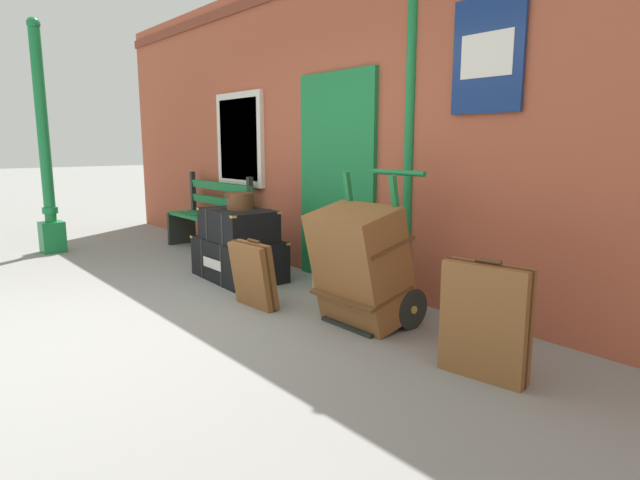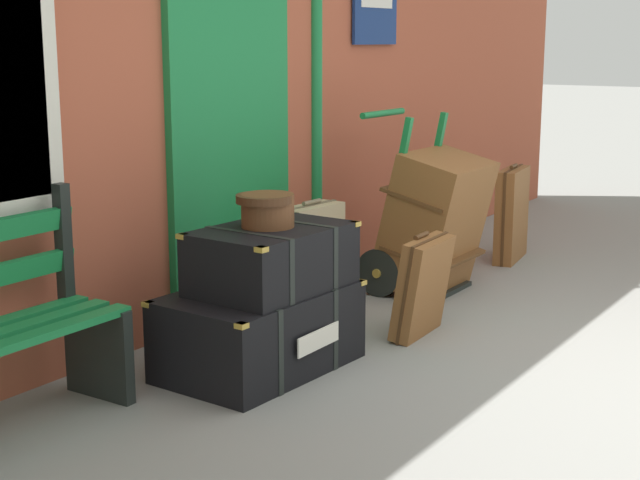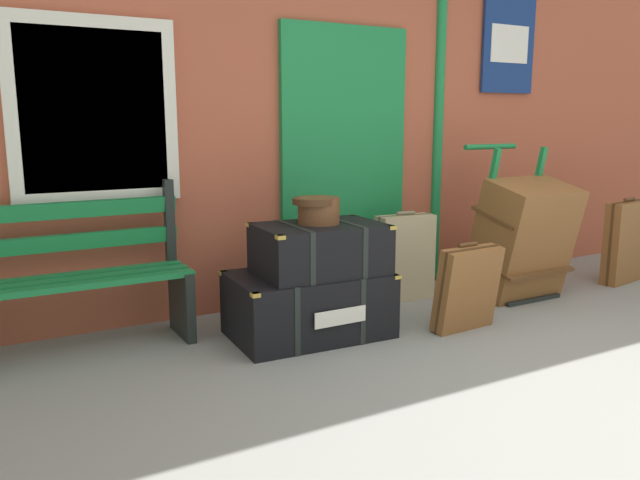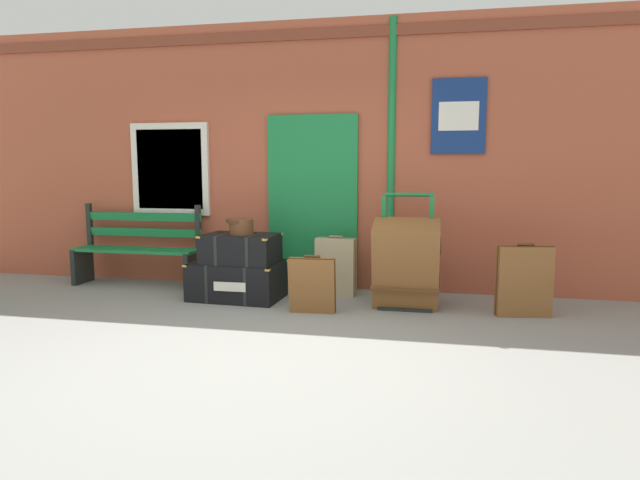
% 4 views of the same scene
% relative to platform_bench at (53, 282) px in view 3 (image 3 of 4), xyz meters
% --- Properties ---
extents(ground_plane, '(60.00, 60.00, 0.00)m').
position_rel_platform_bench_xyz_m(ground_plane, '(2.26, -2.16, -0.44)').
color(ground_plane, gray).
extents(brick_facade, '(10.40, 0.35, 3.20)m').
position_rel_platform_bench_xyz_m(brick_facade, '(2.24, 0.44, 1.15)').
color(brick_facade, '#AD5138').
rests_on(brick_facade, ground).
extents(platform_bench, '(1.60, 0.43, 1.01)m').
position_rel_platform_bench_xyz_m(platform_bench, '(0.00, 0.00, 0.00)').
color(platform_bench, '#197A3D').
rests_on(platform_bench, ground).
extents(steamer_trunk_base, '(1.04, 0.70, 0.43)m').
position_rel_platform_bench_xyz_m(steamer_trunk_base, '(1.48, -0.46, -0.23)').
color(steamer_trunk_base, black).
rests_on(steamer_trunk_base, ground).
extents(steamer_trunk_middle, '(0.84, 0.59, 0.33)m').
position_rel_platform_bench_xyz_m(steamer_trunk_middle, '(1.55, -0.50, 0.14)').
color(steamer_trunk_middle, black).
rests_on(steamer_trunk_middle, steamer_trunk_base).
extents(round_hatbox, '(0.31, 0.28, 0.17)m').
position_rel_platform_bench_xyz_m(round_hatbox, '(1.55, -0.47, 0.39)').
color(round_hatbox, brown).
rests_on(round_hatbox, steamer_trunk_middle).
extents(porters_trolley, '(0.71, 0.59, 1.20)m').
position_rel_platform_bench_xyz_m(porters_trolley, '(3.37, -0.33, -0.17)').
color(porters_trolley, black).
rests_on(porters_trolley, ground).
extents(large_brown_trunk, '(0.70, 0.63, 0.96)m').
position_rel_platform_bench_xyz_m(large_brown_trunk, '(3.37, -0.51, 0.03)').
color(large_brown_trunk, brown).
rests_on(large_brown_trunk, ground).
extents(suitcase_oxblood, '(0.55, 0.22, 0.75)m').
position_rel_platform_bench_xyz_m(suitcase_oxblood, '(4.54, -0.58, -0.09)').
color(suitcase_oxblood, brown).
rests_on(suitcase_oxblood, ground).
extents(suitcase_beige, '(0.49, 0.23, 0.60)m').
position_rel_platform_bench_xyz_m(suitcase_beige, '(2.45, -0.90, -0.16)').
color(suitcase_beige, brown).
rests_on(suitcase_beige, ground).
extents(suitcase_tan, '(0.47, 0.21, 0.71)m').
position_rel_platform_bench_xyz_m(suitcase_tan, '(2.55, -0.08, -0.11)').
color(suitcase_tan, tan).
rests_on(suitcase_tan, ground).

